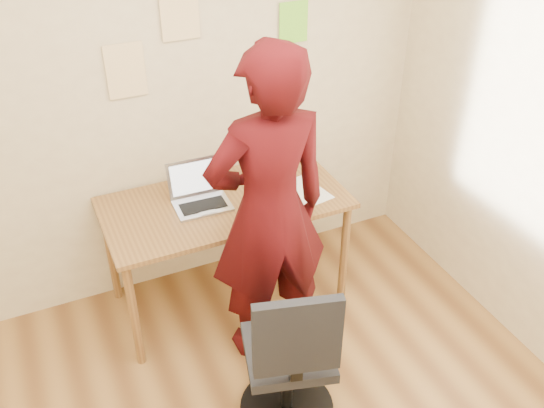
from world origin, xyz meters
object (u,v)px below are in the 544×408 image
laptop (199,195)px  office_chair (290,365)px  desk (225,213)px  phone (285,206)px  person (269,213)px

laptop → office_chair: (0.08, -1.04, -0.39)m
desk → office_chair: 1.02m
phone → office_chair: 0.93m
laptop → desk: bearing=-16.3°
phone → desk: bearing=134.3°
person → laptop: bearing=-65.6°
desk → laptop: size_ratio=4.35×
phone → office_chair: office_chair is taller
desk → phone: 0.37m
desk → office_chair: size_ratio=1.49×
desk → phone: phone is taller
person → office_chair: bearing=77.2°
desk → office_chair: bearing=-93.0°
office_chair → person: (0.13, 0.54, 0.51)m
person → desk: bearing=-79.0°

